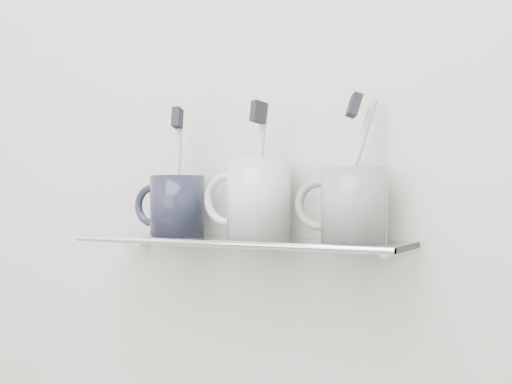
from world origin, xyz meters
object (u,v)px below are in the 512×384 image
Objects in this scene: mug_left at (177,206)px; mug_center at (259,199)px; mug_right at (354,205)px; shelf_glass at (236,241)px.

mug_left is 0.82× the size of mug_center.
mug_center is 1.14× the size of mug_right.
shelf_glass is 0.12m from mug_left.
mug_left is (-0.11, 0.00, 0.05)m from shelf_glass.
mug_center reaches higher than mug_left.
mug_center is 0.14m from mug_right.
mug_left reaches higher than shelf_glass.
mug_left is 0.93× the size of mug_right.
shelf_glass is 0.07m from mug_center.
mug_right is at bearing -18.09° from mug_left.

